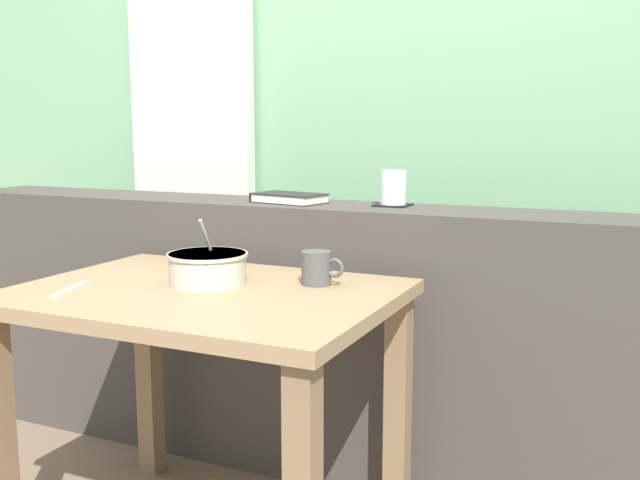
# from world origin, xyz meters

# --- Properties ---
(outdoor_backdrop) EXTENTS (4.80, 0.08, 2.80)m
(outdoor_backdrop) POSITION_xyz_m (0.00, 1.16, 1.40)
(outdoor_backdrop) COLOR #7AAD7F
(outdoor_backdrop) RESTS_ON ground
(curtain_left_panel) EXTENTS (0.56, 0.06, 2.50)m
(curtain_left_panel) POSITION_xyz_m (-0.85, 1.06, 1.25)
(curtain_left_panel) COLOR silver
(curtain_left_panel) RESTS_ON ground
(dark_console_ledge) EXTENTS (2.80, 0.29, 0.85)m
(dark_console_ledge) POSITION_xyz_m (0.00, 0.55, 0.43)
(dark_console_ledge) COLOR #423D38
(dark_console_ledge) RESTS_ON ground
(breakfast_table) EXTENTS (0.91, 0.68, 0.69)m
(breakfast_table) POSITION_xyz_m (-0.09, 0.00, 0.57)
(breakfast_table) COLOR #826849
(breakfast_table) RESTS_ON ground
(coaster_square) EXTENTS (0.10, 0.10, 0.00)m
(coaster_square) POSITION_xyz_m (0.19, 0.59, 0.85)
(coaster_square) COLOR black
(coaster_square) RESTS_ON dark_console_ledge
(juice_glass) EXTENTS (0.08, 0.08, 0.10)m
(juice_glass) POSITION_xyz_m (0.19, 0.59, 0.90)
(juice_glass) COLOR white
(juice_glass) RESTS_ON coaster_square
(closed_book) EXTENTS (0.24, 0.17, 0.03)m
(closed_book) POSITION_xyz_m (-0.13, 0.54, 0.87)
(closed_book) COLOR black
(closed_book) RESTS_ON dark_console_ledge
(soup_bowl) EXTENTS (0.20, 0.20, 0.17)m
(soup_bowl) POSITION_xyz_m (-0.11, 0.05, 0.73)
(soup_bowl) COLOR #BCB7A8
(soup_bowl) RESTS_ON breakfast_table
(fork_utensil) EXTENTS (0.06, 0.17, 0.01)m
(fork_utensil) POSITION_xyz_m (-0.38, -0.15, 0.70)
(fork_utensil) COLOR silver
(fork_utensil) RESTS_ON breakfast_table
(ceramic_mug) EXTENTS (0.11, 0.08, 0.08)m
(ceramic_mug) POSITION_xyz_m (0.14, 0.16, 0.73)
(ceramic_mug) COLOR #4C4C4C
(ceramic_mug) RESTS_ON breakfast_table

